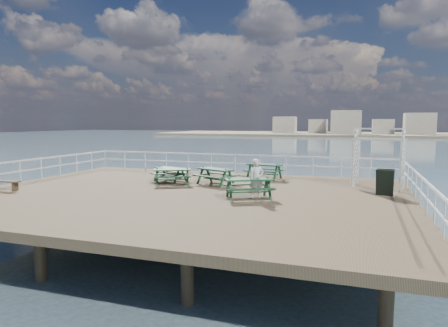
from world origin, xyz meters
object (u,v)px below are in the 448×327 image
(trellis_arbor, at_px, (378,162))
(person, at_px, (256,179))
(picnic_table_b, at_px, (216,173))
(picnic_table_e, at_px, (248,184))
(flat_bench_near, at_px, (4,183))
(picnic_table_c, at_px, (264,168))
(picnic_table_d, at_px, (170,171))
(picnic_table_a, at_px, (172,173))

(trellis_arbor, relative_size, person, 1.73)
(picnic_table_b, relative_size, person, 1.41)
(person, bearing_deg, trellis_arbor, 13.13)
(picnic_table_e, height_order, flat_bench_near, picnic_table_e)
(person, bearing_deg, flat_bench_near, 158.78)
(person, bearing_deg, picnic_table_c, 70.21)
(picnic_table_d, relative_size, trellis_arbor, 0.71)
(picnic_table_b, relative_size, picnic_table_c, 1.08)
(trellis_arbor, height_order, person, trellis_arbor)
(picnic_table_c, relative_size, person, 1.31)
(picnic_table_b, relative_size, trellis_arbor, 0.81)
(picnic_table_a, distance_m, trellis_arbor, 9.39)
(person, bearing_deg, picnic_table_b, 103.82)
(picnic_table_b, bearing_deg, picnic_table_c, 80.12)
(picnic_table_a, height_order, trellis_arbor, trellis_arbor)
(picnic_table_a, height_order, picnic_table_e, picnic_table_e)
(picnic_table_a, height_order, flat_bench_near, picnic_table_a)
(picnic_table_c, relative_size, flat_bench_near, 1.35)
(picnic_table_c, height_order, picnic_table_d, picnic_table_c)
(flat_bench_near, relative_size, trellis_arbor, 0.56)
(picnic_table_a, xyz_separation_m, picnic_table_b, (1.95, 0.64, 0.01))
(picnic_table_e, relative_size, person, 1.47)
(picnic_table_d, xyz_separation_m, trellis_arbor, (9.69, 1.13, 0.69))
(picnic_table_c, height_order, flat_bench_near, picnic_table_c)
(picnic_table_b, xyz_separation_m, flat_bench_near, (-8.10, -4.47, -0.23))
(picnic_table_e, bearing_deg, person, -28.23)
(picnic_table_c, distance_m, flat_bench_near, 12.13)
(picnic_table_c, relative_size, trellis_arbor, 0.75)
(picnic_table_b, bearing_deg, picnic_table_a, -138.10)
(picnic_table_c, xyz_separation_m, picnic_table_e, (0.65, -5.46, 0.01))
(picnic_table_b, relative_size, flat_bench_near, 1.45)
(picnic_table_e, distance_m, flat_bench_near, 10.62)
(picnic_table_d, bearing_deg, picnic_table_b, 11.91)
(picnic_table_a, bearing_deg, flat_bench_near, -174.70)
(picnic_table_b, xyz_separation_m, picnic_table_c, (1.74, 2.63, 0.01))
(picnic_table_b, xyz_separation_m, trellis_arbor, (7.21, 1.35, 0.64))
(picnic_table_c, xyz_separation_m, trellis_arbor, (5.47, -1.27, 0.63))
(picnic_table_a, bearing_deg, picnic_table_d, 95.14)
(person, bearing_deg, picnic_table_e, 149.05)
(picnic_table_a, distance_m, picnic_table_d, 1.03)
(flat_bench_near, bearing_deg, picnic_table_c, 32.70)
(person, bearing_deg, picnic_table_d, 119.62)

